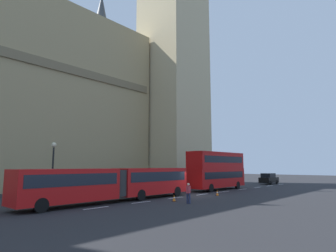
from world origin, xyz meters
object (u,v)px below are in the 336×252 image
(traffic_cone_west, at_px, (174,198))
(articulated_bus, at_px, (115,182))
(double_decker_bus, at_px, (217,169))
(sedan_lead, at_px, (269,179))
(street_lamp, at_px, (53,167))
(pedestrian_near_cones, at_px, (188,192))
(traffic_cone_middle, at_px, (217,193))

(traffic_cone_west, bearing_deg, articulated_bus, 134.78)
(double_decker_bus, bearing_deg, articulated_bus, -179.99)
(sedan_lead, relative_size, traffic_cone_west, 7.59)
(traffic_cone_west, relative_size, street_lamp, 0.11)
(sedan_lead, xyz_separation_m, traffic_cone_west, (-29.33, -3.57, -0.63))
(articulated_bus, bearing_deg, pedestrian_near_cones, -58.80)
(traffic_cone_west, height_order, traffic_cone_middle, same)
(articulated_bus, bearing_deg, traffic_cone_west, -45.22)
(sedan_lead, relative_size, traffic_cone_middle, 7.59)
(double_decker_bus, distance_m, street_lamp, 20.85)
(sedan_lead, xyz_separation_m, pedestrian_near_cones, (-29.65, -5.44, -0.00))
(sedan_lead, height_order, pedestrian_near_cones, sedan_lead)
(double_decker_bus, bearing_deg, street_lamp, 167.52)
(traffic_cone_west, height_order, pedestrian_near_cones, pedestrian_near_cones)
(traffic_cone_middle, bearing_deg, pedestrian_near_cones, -166.84)
(double_decker_bus, xyz_separation_m, sedan_lead, (16.24, -0.16, -1.80))
(articulated_bus, height_order, street_lamp, street_lamp)
(double_decker_bus, height_order, sedan_lead, double_decker_bus)
(street_lamp, bearing_deg, pedestrian_near_cones, -55.49)
(sedan_lead, height_order, traffic_cone_west, sedan_lead)
(double_decker_bus, xyz_separation_m, traffic_cone_middle, (-6.26, -3.93, -2.43))
(traffic_cone_middle, relative_size, pedestrian_near_cones, 0.34)
(articulated_bus, xyz_separation_m, sedan_lead, (33.04, -0.16, -0.83))
(articulated_bus, height_order, traffic_cone_west, articulated_bus)
(articulated_bus, height_order, sedan_lead, articulated_bus)
(double_decker_bus, distance_m, traffic_cone_middle, 7.78)
(double_decker_bus, relative_size, traffic_cone_west, 17.82)
(articulated_bus, xyz_separation_m, traffic_cone_west, (3.71, -3.73, -1.46))
(sedan_lead, height_order, traffic_cone_middle, sedan_lead)
(street_lamp, bearing_deg, traffic_cone_middle, -30.89)
(traffic_cone_west, distance_m, traffic_cone_middle, 6.83)
(articulated_bus, xyz_separation_m, traffic_cone_middle, (10.53, -3.93, -1.46))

